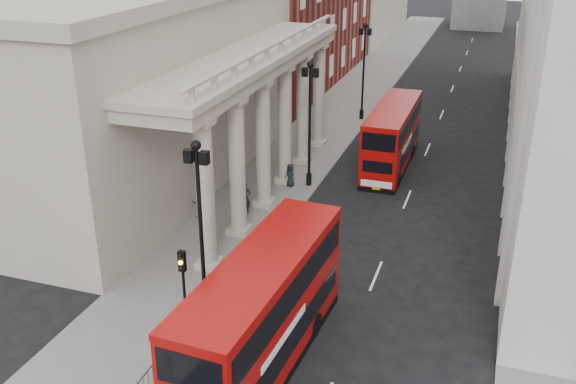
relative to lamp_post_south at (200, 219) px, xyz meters
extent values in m
plane|color=black|center=(0.60, -4.00, -4.91)|extent=(260.00, 260.00, 0.00)
cube|color=slate|center=(-2.40, 26.00, -4.85)|extent=(6.00, 140.00, 0.12)
cube|color=slate|center=(14.10, 26.00, -4.85)|extent=(3.00, 140.00, 0.12)
cube|color=slate|center=(0.55, 26.00, -4.84)|extent=(0.20, 140.00, 0.14)
cube|color=#A79D8C|center=(-9.90, 14.00, 1.09)|extent=(9.00, 28.00, 12.00)
cube|color=#60605E|center=(6.60, 88.00, -0.91)|extent=(8.00, 8.00, 8.00)
cylinder|color=black|center=(0.00, 0.00, -4.39)|extent=(0.36, 0.36, 0.80)
cylinder|color=black|center=(0.00, 0.00, -0.79)|extent=(0.18, 0.18, 8.00)
sphere|color=black|center=(0.00, 0.00, 3.31)|extent=(0.44, 0.44, 0.44)
cube|color=black|center=(0.35, 0.00, 2.81)|extent=(0.35, 0.35, 0.55)
cube|color=black|center=(-0.35, 0.00, 2.81)|extent=(0.35, 0.35, 0.55)
cylinder|color=black|center=(0.00, 16.00, -4.39)|extent=(0.36, 0.36, 0.80)
cylinder|color=black|center=(0.00, 16.00, -0.79)|extent=(0.18, 0.18, 8.00)
sphere|color=black|center=(0.00, 16.00, 3.31)|extent=(0.44, 0.44, 0.44)
cube|color=black|center=(0.35, 16.00, 2.81)|extent=(0.35, 0.35, 0.55)
cube|color=black|center=(-0.35, 16.00, 2.81)|extent=(0.35, 0.35, 0.55)
cylinder|color=black|center=(0.00, 32.00, -4.39)|extent=(0.36, 0.36, 0.80)
cylinder|color=black|center=(0.00, 32.00, -0.79)|extent=(0.18, 0.18, 8.00)
sphere|color=black|center=(0.00, 32.00, 3.31)|extent=(0.44, 0.44, 0.44)
cube|color=black|center=(0.35, 32.00, 2.81)|extent=(0.35, 0.35, 0.55)
cube|color=black|center=(-0.35, 32.00, 2.81)|extent=(0.35, 0.35, 0.55)
cylinder|color=black|center=(0.10, -2.00, -3.09)|extent=(0.12, 0.12, 3.40)
cube|color=black|center=(0.10, -2.00, -0.94)|extent=(0.28, 0.22, 0.90)
sphere|color=black|center=(0.10, -2.13, -0.64)|extent=(0.18, 0.18, 0.18)
sphere|color=orange|center=(0.10, -2.13, -0.94)|extent=(0.18, 0.18, 0.18)
sphere|color=black|center=(0.10, -2.13, -1.24)|extent=(0.18, 0.18, 0.18)
cube|color=gray|center=(0.25, -5.30, -4.24)|extent=(0.50, 2.30, 1.10)
cube|color=gray|center=(0.25, -2.95, -4.24)|extent=(0.50, 2.30, 1.10)
cube|color=gray|center=(0.25, -0.60, -4.24)|extent=(0.50, 2.30, 1.10)
cube|color=gray|center=(0.25, 1.75, -4.24)|extent=(0.50, 2.30, 1.10)
cube|color=gray|center=(0.25, 4.10, -4.24)|extent=(0.50, 2.30, 1.10)
cube|color=gray|center=(0.25, 6.45, -4.24)|extent=(0.50, 2.30, 1.10)
cube|color=#990807|center=(3.68, -2.30, -3.47)|extent=(3.30, 11.32, 2.13)
cube|color=#990807|center=(3.68, -2.30, -1.26)|extent=(3.30, 11.32, 1.86)
cube|color=#990807|center=(3.68, -2.30, -0.20)|extent=(3.34, 11.36, 0.27)
cube|color=black|center=(3.68, -2.30, -4.72)|extent=(3.32, 11.32, 0.37)
cube|color=black|center=(3.68, -2.30, -3.21)|extent=(3.24, 9.20, 1.07)
cube|color=black|center=(3.68, -2.30, -1.16)|extent=(3.32, 10.69, 1.17)
cylinder|color=black|center=(2.62, 0.38, -4.38)|extent=(0.40, 1.08, 1.07)
cylinder|color=black|center=(5.03, 0.24, -4.38)|extent=(0.40, 1.08, 1.07)
cube|color=#A10907|center=(4.50, 21.48, -3.59)|extent=(2.48, 10.30, 1.96)
cube|color=#A10907|center=(4.50, 21.48, -1.55)|extent=(2.48, 10.30, 1.72)
cube|color=#A10907|center=(4.50, 21.48, -0.57)|extent=(2.52, 10.34, 0.25)
cube|color=black|center=(4.50, 21.48, -4.74)|extent=(2.50, 10.30, 0.34)
cube|color=black|center=(4.50, 21.48, -3.34)|extent=(2.53, 8.34, 0.98)
cube|color=black|center=(4.50, 21.48, -1.46)|extent=(2.53, 9.71, 1.08)
cube|color=white|center=(4.49, 16.35, -4.27)|extent=(2.06, 0.06, 0.44)
cube|color=yellow|center=(4.49, 16.34, -4.60)|extent=(0.54, 0.04, 0.13)
cylinder|color=black|center=(3.39, 17.91, -4.42)|extent=(0.32, 0.98, 0.98)
cylinder|color=black|center=(5.60, 17.90, -4.42)|extent=(0.32, 0.98, 0.98)
cylinder|color=black|center=(3.40, 23.89, -4.42)|extent=(0.32, 0.98, 0.98)
cylinder|color=black|center=(5.62, 23.88, -4.42)|extent=(0.32, 0.98, 0.98)
imported|color=black|center=(-2.39, 10.60, -3.83)|extent=(0.83, 0.70, 1.93)
imported|color=black|center=(-4.69, 9.17, -3.86)|extent=(1.15, 1.10, 1.87)
imported|color=black|center=(-1.12, 15.41, -4.01)|extent=(0.90, 0.78, 1.56)
camera|label=1|loc=(11.34, -21.97, 11.85)|focal=40.00mm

